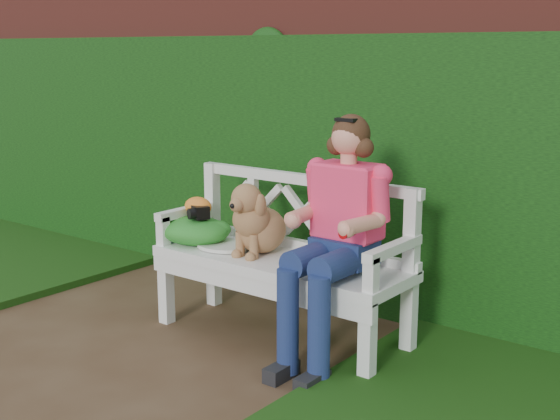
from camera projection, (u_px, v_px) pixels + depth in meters
The scene contains 10 objects.
ground at pixel (78, 368), 3.87m from camera, with size 60.00×60.00×0.00m, color #422B19.
brick_wall at pixel (297, 126), 5.11m from camera, with size 10.00×0.30×2.20m, color maroon.
ivy_hedge at pixel (278, 166), 4.99m from camera, with size 10.00×0.18×1.70m, color #1A5B13.
garden_bench at pixel (280, 298), 4.21m from camera, with size 1.58×0.60×0.48m, color white, non-canonical shape.
seated_woman at pixel (343, 248), 3.86m from camera, with size 0.51×0.69×1.22m, color #F45164, non-canonical shape.
dog at pixel (258, 217), 4.19m from camera, with size 0.28×0.38×0.42m, color brown, non-canonical shape.
tennis_racket at pixel (219, 245), 4.36m from camera, with size 0.63×0.26×0.03m, color silver, non-canonical shape.
green_bag at pixel (194, 229), 4.46m from camera, with size 0.47×0.36×0.16m, color #2F852B, non-canonical shape.
camera_item at pixel (200, 212), 4.39m from camera, with size 0.11×0.08×0.07m, color black.
baseball_glove at pixel (198, 206), 4.45m from camera, with size 0.18×0.13×0.11m, color orange.
Camera 1 is at (3.04, -2.21, 1.62)m, focal length 48.00 mm.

